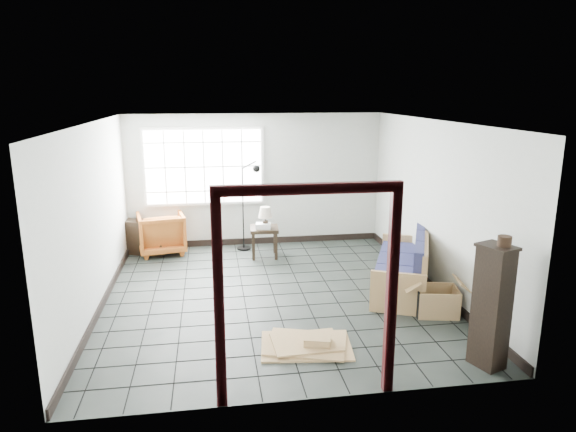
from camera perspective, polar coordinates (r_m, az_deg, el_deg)
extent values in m
plane|color=black|center=(7.90, -1.62, -8.75)|extent=(5.50, 5.50, 0.00)
cube|color=#B1B6AE|center=(10.18, -3.60, 3.98)|extent=(5.00, 0.02, 2.60)
cube|color=#B1B6AE|center=(4.90, 2.31, -6.88)|extent=(5.00, 0.02, 2.60)
cube|color=#B1B6AE|center=(7.62, -20.69, -0.22)|extent=(0.02, 5.50, 2.60)
cube|color=#B1B6AE|center=(8.18, 15.96, 1.06)|extent=(0.02, 5.50, 2.60)
cube|color=white|center=(7.31, -1.76, 10.43)|extent=(5.00, 5.50, 0.02)
cube|color=black|center=(10.44, -3.49, -2.75)|extent=(4.95, 0.03, 0.12)
cube|color=black|center=(7.99, -19.79, -8.88)|extent=(0.03, 5.45, 0.12)
cube|color=black|center=(8.52, 15.29, -7.11)|extent=(0.03, 5.45, 0.12)
cube|color=silver|center=(10.06, -9.31, 5.44)|extent=(2.32, 0.06, 1.52)
cube|color=white|center=(10.02, -9.32, 5.41)|extent=(2.20, 0.02, 1.40)
cube|color=#340B0E|center=(4.96, -7.68, -9.85)|extent=(0.10, 0.08, 2.10)
cube|color=#340B0E|center=(5.25, 11.42, -8.61)|extent=(0.10, 0.08, 2.10)
cube|color=#340B0E|center=(4.71, 2.29, 3.06)|extent=(1.80, 0.08, 0.10)
cube|color=olive|center=(8.27, 12.42, -6.77)|extent=(1.45, 2.03, 0.34)
cube|color=olive|center=(7.31, 12.08, -8.42)|extent=(0.71, 0.36, 0.60)
cube|color=olive|center=(9.15, 12.78, -3.91)|extent=(0.71, 0.36, 0.60)
cube|color=olive|center=(8.15, 14.94, -4.62)|extent=(0.83, 1.76, 0.66)
cube|color=#161B38|center=(7.60, 12.13, -6.64)|extent=(0.87, 0.83, 0.15)
cube|color=#161B38|center=(7.52, 14.31, -5.15)|extent=(0.36, 0.61, 0.49)
cube|color=#161B38|center=(8.19, 12.38, -5.15)|extent=(0.87, 0.83, 0.15)
cube|color=#161B38|center=(8.11, 14.39, -3.76)|extent=(0.36, 0.61, 0.49)
cube|color=#161B38|center=(8.78, 12.59, -3.87)|extent=(0.87, 0.83, 0.15)
cube|color=#161B38|center=(8.71, 14.46, -2.56)|extent=(0.36, 0.61, 0.49)
imported|color=#924715|center=(10.03, -13.91, -1.63)|extent=(0.97, 0.92, 0.86)
cube|color=black|center=(9.50, -2.66, -1.44)|extent=(0.55, 0.55, 0.06)
cube|color=black|center=(9.38, -3.85, -3.43)|extent=(0.05, 0.05, 0.51)
cube|color=black|center=(9.39, -1.34, -3.38)|extent=(0.05, 0.05, 0.51)
cube|color=black|center=(9.77, -3.89, -2.72)|extent=(0.05, 0.05, 0.51)
cube|color=black|center=(9.79, -1.48, -2.67)|extent=(0.05, 0.05, 0.51)
cylinder|color=black|center=(9.43, -2.53, -0.93)|extent=(0.12, 0.12, 0.14)
cylinder|color=black|center=(9.40, -2.53, -0.23)|extent=(0.03, 0.03, 0.10)
cone|color=beige|center=(9.37, -2.54, 0.42)|extent=(0.31, 0.31, 0.20)
cube|color=silver|center=(9.41, -2.76, -1.10)|extent=(0.30, 0.26, 0.10)
cylinder|color=black|center=(9.42, -3.58, -1.10)|extent=(0.03, 0.06, 0.06)
cylinder|color=black|center=(10.12, -4.92, -3.58)|extent=(0.31, 0.31, 0.03)
cylinder|color=black|center=(9.91, -5.02, 0.87)|extent=(0.03, 0.03, 1.60)
cylinder|color=black|center=(9.74, -4.34, 5.69)|extent=(0.27, 0.07, 0.14)
sphere|color=black|center=(9.73, -3.55, 5.27)|extent=(0.17, 0.17, 0.14)
cube|color=black|center=(10.10, -15.58, -2.30)|extent=(0.88, 0.62, 0.64)
cube|color=black|center=(10.09, -15.59, -2.25)|extent=(0.81, 0.55, 0.03)
cube|color=black|center=(6.16, 21.67, -9.44)|extent=(0.37, 0.42, 1.40)
cube|color=black|center=(5.93, 22.26, -3.19)|extent=(0.42, 0.47, 0.03)
cylinder|color=black|center=(5.91, 22.92, -2.58)|extent=(0.15, 0.15, 0.11)
cube|color=#A87B51|center=(7.57, 16.04, -10.28)|extent=(0.63, 0.55, 0.02)
cube|color=black|center=(7.44, 14.03, -9.09)|extent=(0.11, 0.44, 0.37)
cube|color=#A87B51|center=(7.56, 18.19, -9.00)|extent=(0.11, 0.44, 0.37)
cube|color=#A87B51|center=(7.30, 16.50, -9.71)|extent=(0.54, 0.14, 0.37)
cube|color=#A87B51|center=(7.70, 15.77, -8.42)|extent=(0.54, 0.14, 0.37)
cube|color=#A87B51|center=(7.33, 13.55, -7.27)|extent=(0.30, 0.47, 0.15)
cube|color=#A87B51|center=(7.49, 18.91, -7.19)|extent=(0.30, 0.47, 0.15)
cube|color=#A87B51|center=(6.43, 2.03, -14.20)|extent=(1.17, 0.89, 0.02)
cube|color=#A87B51|center=(6.42, 2.03, -14.02)|extent=(1.12, 0.96, 0.02)
cube|color=#A87B51|center=(6.41, 2.03, -13.84)|extent=(0.84, 0.62, 0.02)
cube|color=#A87B51|center=(6.35, 3.30, -13.58)|extent=(0.37, 0.33, 0.09)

